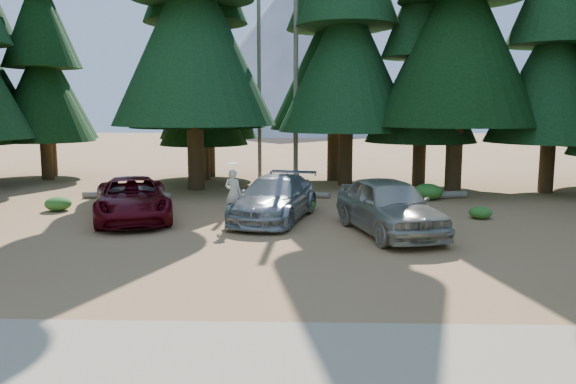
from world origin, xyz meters
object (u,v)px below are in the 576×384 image
Objects in this scene: silver_minivan_center at (275,198)px; log_mid at (298,194)px; red_pickup at (132,199)px; frisbee_player at (233,193)px; log_right at (414,196)px; silver_minivan_right at (389,206)px; log_left at (127,195)px.

log_mid is (0.75, 5.45, -0.66)m from silver_minivan_center.
frisbee_player is (3.71, -0.69, 0.32)m from red_pickup.
red_pickup is 8.13m from log_mid.
red_pickup reaches higher than log_right.
frisbee_player is 0.62× the size of log_mid.
log_mid is (5.84, 5.62, -0.63)m from red_pickup.
silver_minivan_right is 2.79× the size of frisbee_player.
frisbee_player is 9.17m from log_right.
silver_minivan_right is (3.74, -2.15, 0.12)m from silver_minivan_center.
log_left is at bearing 159.56° from silver_minivan_center.
silver_minivan_center is 1.34× the size of log_left.
log_mid is at bearing -87.87° from frisbee_player.
red_pickup is 3.79m from frisbee_player.
silver_minivan_center is 2.85× the size of frisbee_player.
frisbee_player is (-5.12, 1.28, 0.18)m from silver_minivan_right.
silver_minivan_center is at bearing -75.85° from log_mid.
silver_minivan_center is 4.31m from silver_minivan_right.
silver_minivan_right is at bearing -16.18° from silver_minivan_center.
frisbee_player is (-1.38, -0.87, 0.30)m from silver_minivan_center.
frisbee_player is at bearing -28.74° from red_pickup.
silver_minivan_right reaches higher than log_left.
red_pickup is 5.14m from log_left.
frisbee_player reaches higher than log_right.
silver_minivan_center is at bearing -16.22° from red_pickup.
silver_minivan_center is at bearing -127.11° from frisbee_player.
silver_minivan_right is 1.05× the size of log_right.
red_pickup reaches higher than log_left.
red_pickup reaches higher than log_mid.
silver_minivan_right is 12.57m from log_left.
red_pickup is at bearing -114.12° from log_mid.
frisbee_player reaches higher than log_left.
log_mid is 0.61× the size of log_right.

